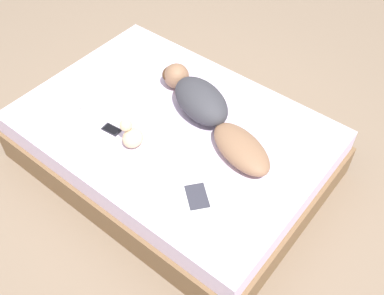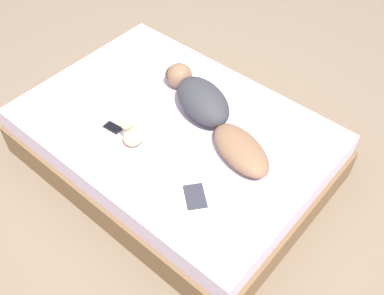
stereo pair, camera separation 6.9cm
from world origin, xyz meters
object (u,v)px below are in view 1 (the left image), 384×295
coffee_mug (76,111)px  person (207,109)px  cell_phone (111,129)px  open_magazine (182,199)px

coffee_mug → person: bearing=-53.9°
person → coffee_mug: bearing=145.6°
cell_phone → coffee_mug: bearing=94.0°
person → cell_phone: (-0.53, 0.48, -0.10)m
person → open_magazine: (-0.69, -0.33, -0.10)m
coffee_mug → cell_phone: size_ratio=0.75×
person → coffee_mug: (-0.58, 0.80, -0.06)m
person → open_magazine: person is taller
person → cell_phone: size_ratio=8.77×
open_magazine → cell_phone: (0.16, 0.81, 0.00)m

